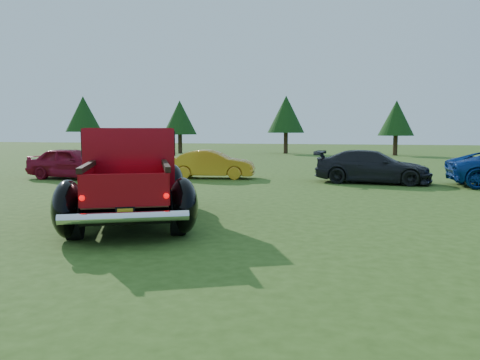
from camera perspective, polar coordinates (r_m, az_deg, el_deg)
The scene contains 9 objects.
ground at distance 10.11m, azimuth -2.72°, elevation -5.38°, with size 120.00×120.00×0.00m, color #314E16.
tree_far_west at distance 46.67m, azimuth -18.54°, elevation 7.62°, with size 3.33×3.33×5.20m.
tree_west at distance 41.26m, azimuth -7.36°, elevation 7.55°, with size 2.94×2.94×4.60m.
tree_mid_left at distance 40.94m, azimuth 5.63°, elevation 7.97°, with size 3.20×3.20×5.00m.
tree_mid_right at distance 39.64m, azimuth 18.51°, elevation 7.16°, with size 2.82×2.82×4.40m.
pickup_truck at distance 11.17m, azimuth -13.18°, elevation 0.63°, with size 4.35×5.88×2.06m.
show_car_red at distance 20.56m, azimuth -19.68°, elevation 1.95°, with size 1.55×3.85×1.31m, color maroon.
show_car_yellow at distance 19.66m, azimuth -3.45°, elevation 1.92°, with size 1.24×3.57×1.18m, color orange.
show_car_grey at distance 18.56m, azimuth 15.83°, elevation 1.58°, with size 1.75×4.32×1.25m, color black.
Camera 1 is at (2.82, -9.50, 2.00)m, focal length 35.00 mm.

